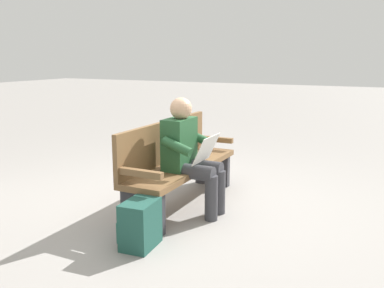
# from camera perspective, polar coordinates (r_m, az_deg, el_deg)

# --- Properties ---
(ground_plane) EXTENTS (40.00, 40.00, 0.00)m
(ground_plane) POSITION_cam_1_polar(r_m,az_deg,el_deg) (4.59, -1.22, -8.21)
(ground_plane) COLOR gray
(bench_near) EXTENTS (1.80, 0.48, 0.90)m
(bench_near) POSITION_cam_1_polar(r_m,az_deg,el_deg) (4.49, -2.05, -2.56)
(bench_near) COLOR brown
(bench_near) RESTS_ON ground
(person_seated) EXTENTS (0.57, 0.57, 1.18)m
(person_seated) POSITION_cam_1_polar(r_m,az_deg,el_deg) (4.19, -0.36, -1.19)
(person_seated) COLOR #23512D
(person_seated) RESTS_ON ground
(backpack) EXTENTS (0.36, 0.31, 0.40)m
(backpack) POSITION_cam_1_polar(r_m,az_deg,el_deg) (3.59, -7.16, -10.82)
(backpack) COLOR #1E4C42
(backpack) RESTS_ON ground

